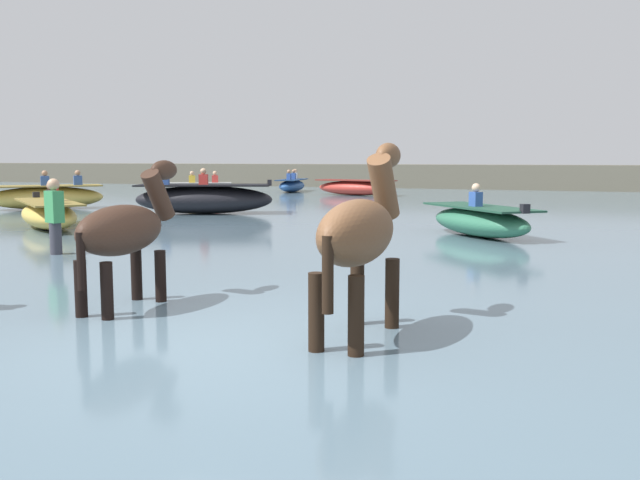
{
  "coord_description": "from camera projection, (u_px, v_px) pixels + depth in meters",
  "views": [
    {
      "loc": [
        2.99,
        -5.36,
        1.98
      ],
      "look_at": [
        -0.5,
        3.64,
        0.83
      ],
      "focal_mm": 39.11,
      "sensor_mm": 36.0,
      "label": 1
    }
  ],
  "objects": [
    {
      "name": "horse_trailing_dark_bay",
      "position": [
        125.0,
        234.0,
        7.59
      ],
      "size": [
        0.47,
        1.78,
        1.95
      ],
      "color": "#382319",
      "rests_on": "ground"
    },
    {
      "name": "water_surface",
      "position": [
        444.0,
        239.0,
        15.51
      ],
      "size": [
        90.0,
        90.0,
        0.33
      ],
      "primitive_type": "cube",
      "color": "slate",
      "rests_on": "ground"
    },
    {
      "name": "ground_plane",
      "position": [
        226.0,
        379.0,
        6.27
      ],
      "size": [
        120.0,
        120.0,
        0.0
      ],
      "primitive_type": "plane",
      "color": "gray"
    },
    {
      "name": "person_onlooker_left",
      "position": [
        55.0,
        223.0,
        11.85
      ],
      "size": [
        0.37,
        0.3,
        1.63
      ],
      "color": "#383842",
      "rests_on": "ground"
    },
    {
      "name": "boat_distant_east",
      "position": [
        46.0,
        197.0,
        22.35
      ],
      "size": [
        3.43,
        3.47,
        1.24
      ],
      "color": "gold",
      "rests_on": "water_surface"
    },
    {
      "name": "horse_lead_bay",
      "position": [
        360.0,
        237.0,
        6.33
      ],
      "size": [
        0.55,
        1.95,
        2.13
      ],
      "color": "brown",
      "rests_on": "ground"
    },
    {
      "name": "boat_near_port",
      "position": [
        480.0,
        221.0,
        14.64
      ],
      "size": [
        2.91,
        3.11,
        1.11
      ],
      "color": "#337556",
      "rests_on": "water_surface"
    },
    {
      "name": "far_shoreline",
      "position": [
        529.0,
        180.0,
        36.36
      ],
      "size": [
        80.0,
        2.4,
        1.61
      ],
      "primitive_type": "cube",
      "color": "#605B4C",
      "rests_on": "ground"
    },
    {
      "name": "boat_distant_west",
      "position": [
        292.0,
        185.0,
        33.8
      ],
      "size": [
        1.61,
        3.36,
        1.09
      ],
      "color": "#28518E",
      "rests_on": "water_surface"
    },
    {
      "name": "boat_far_inshore",
      "position": [
        355.0,
        188.0,
        30.67
      ],
      "size": [
        3.88,
        1.91,
        0.68
      ],
      "color": "#BC382D",
      "rests_on": "water_surface"
    },
    {
      "name": "boat_mid_channel",
      "position": [
        192.0,
        190.0,
        29.09
      ],
      "size": [
        3.45,
        2.58,
        1.09
      ],
      "color": "silver",
      "rests_on": "water_surface"
    },
    {
      "name": "boat_mid_outer",
      "position": [
        48.0,
        214.0,
        16.28
      ],
      "size": [
        3.49,
        3.09,
        1.12
      ],
      "color": "gold",
      "rests_on": "water_surface"
    },
    {
      "name": "boat_far_offshore",
      "position": [
        204.0,
        199.0,
        20.56
      ],
      "size": [
        4.3,
        2.93,
        1.34
      ],
      "color": "black",
      "rests_on": "water_surface"
    }
  ]
}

